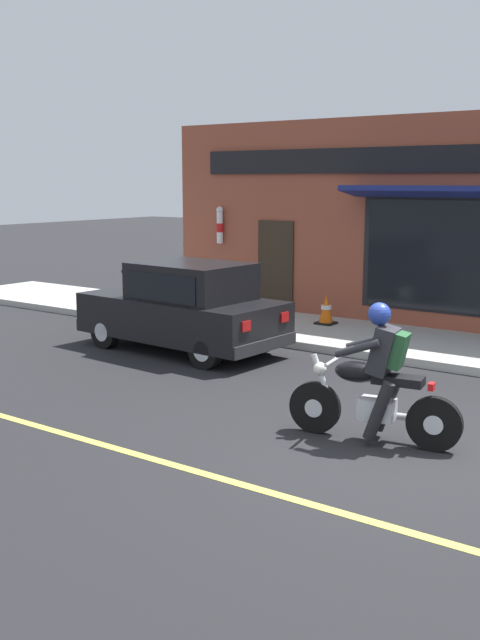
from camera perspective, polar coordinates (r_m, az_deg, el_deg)
name	(u,v)px	position (r m, az deg, el deg)	size (l,w,h in m)	color
ground_plane	(403,451)	(8.60, 12.28, -9.73)	(80.00, 80.00, 0.00)	black
sidewalk_curb	(361,337)	(14.14, 9.20, -1.32)	(2.60, 22.00, 0.14)	#ADAAA3
lane_stripe	(93,442)	(8.84, -11.12, -9.10)	(0.12, 19.80, 0.01)	#D1C64C
storefront_building	(425,225)	(15.05, 13.90, 7.05)	(1.25, 11.74, 4.20)	brown
motorcycle_with_rider	(375,384)	(8.64, 10.28, -4.85)	(0.68, 2.01, 1.62)	black
car_hatchback	(184,308)	(13.07, -4.29, 0.91)	(1.86, 3.87, 1.57)	black
traffic_cone	(326,310)	(14.95, 6.58, 0.79)	(0.36, 0.36, 0.60)	black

